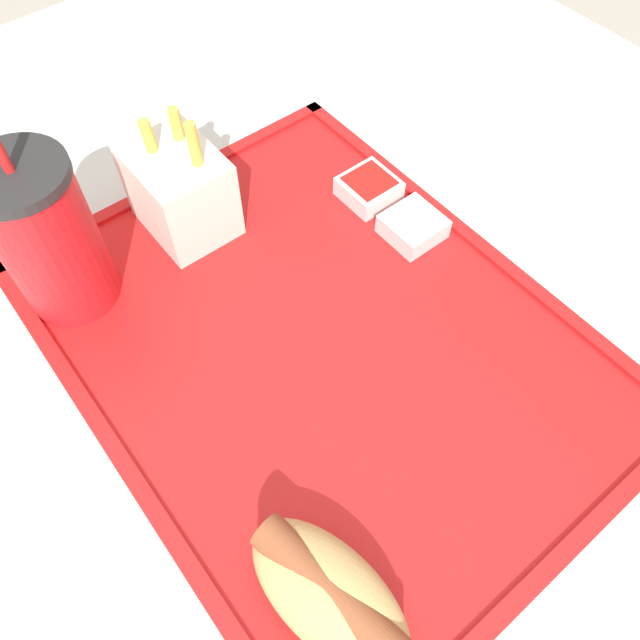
{
  "coord_description": "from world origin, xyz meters",
  "views": [
    {
      "loc": [
        -0.23,
        0.17,
        1.2
      ],
      "look_at": [
        -0.03,
        0.01,
        0.81
      ],
      "focal_mm": 35.0,
      "sensor_mm": 36.0,
      "label": 1
    }
  ],
  "objects_px": {
    "hot_dog_far": "(329,593)",
    "sauce_cup_ketchup": "(369,188)",
    "sauce_cup_mayo": "(413,226)",
    "soda_cup": "(47,238)",
    "fries_carton": "(181,190)"
  },
  "relations": [
    {
      "from": "fries_carton",
      "to": "sauce_cup_mayo",
      "type": "bearing_deg",
      "value": -132.44
    },
    {
      "from": "hot_dog_far",
      "to": "sauce_cup_mayo",
      "type": "height_order",
      "value": "hot_dog_far"
    },
    {
      "from": "soda_cup",
      "to": "sauce_cup_ketchup",
      "type": "xyz_separation_m",
      "value": [
        -0.07,
        -0.26,
        -0.06
      ]
    },
    {
      "from": "hot_dog_far",
      "to": "sauce_cup_ketchup",
      "type": "distance_m",
      "value": 0.34
    },
    {
      "from": "sauce_cup_mayo",
      "to": "sauce_cup_ketchup",
      "type": "xyz_separation_m",
      "value": [
        0.06,
        -0.0,
        0.0
      ]
    },
    {
      "from": "sauce_cup_mayo",
      "to": "soda_cup",
      "type": "bearing_deg",
      "value": 64.1
    },
    {
      "from": "soda_cup",
      "to": "fries_carton",
      "type": "bearing_deg",
      "value": -86.01
    },
    {
      "from": "soda_cup",
      "to": "fries_carton",
      "type": "xyz_separation_m",
      "value": [
        0.01,
        -0.11,
        -0.03
      ]
    },
    {
      "from": "soda_cup",
      "to": "hot_dog_far",
      "type": "bearing_deg",
      "value": -177.34
    },
    {
      "from": "soda_cup",
      "to": "hot_dog_far",
      "type": "xyz_separation_m",
      "value": [
        -0.31,
        -0.01,
        -0.04
      ]
    },
    {
      "from": "hot_dog_far",
      "to": "sauce_cup_mayo",
      "type": "xyz_separation_m",
      "value": [
        0.19,
        -0.24,
        -0.01
      ]
    },
    {
      "from": "soda_cup",
      "to": "fries_carton",
      "type": "relative_size",
      "value": 1.47
    },
    {
      "from": "hot_dog_far",
      "to": "sauce_cup_mayo",
      "type": "distance_m",
      "value": 0.31
    },
    {
      "from": "soda_cup",
      "to": "sauce_cup_ketchup",
      "type": "relative_size",
      "value": 3.64
    },
    {
      "from": "hot_dog_far",
      "to": "sauce_cup_ketchup",
      "type": "height_order",
      "value": "hot_dog_far"
    }
  ]
}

